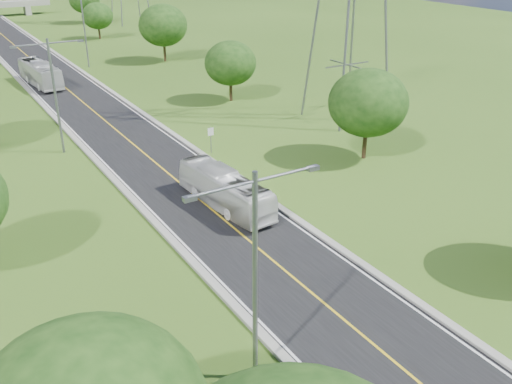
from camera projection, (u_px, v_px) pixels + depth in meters
ground at (83, 103)px, 65.43m from camera, size 260.00×260.00×0.00m
road at (69, 91)px, 70.07m from camera, size 8.00×150.00×0.06m
curb_left at (33, 95)px, 68.03m from camera, size 0.50×150.00×0.22m
curb_right at (103, 86)px, 72.04m from camera, size 0.50×150.00×0.22m
speed_limit_sign at (211, 136)px, 50.16m from camera, size 0.55×0.09×2.40m
streetlight_near_left at (255, 264)px, 22.91m from camera, size 5.90×0.25×10.00m
streetlight_mid_left at (54, 87)px, 48.48m from camera, size 5.90×0.25×10.00m
streetlight_far_right at (84, 25)px, 79.71m from camera, size 5.90×0.25×10.00m
tree_rb at (368, 103)px, 47.65m from camera, size 6.72×6.72×7.82m
tree_rc at (230, 63)px, 64.49m from camera, size 5.88×5.88×6.84m
tree_rd at (163, 25)px, 83.64m from camera, size 7.14×7.14×8.30m
tree_re at (98, 16)px, 101.58m from camera, size 5.46×5.46×6.35m
tree_rf at (85, 0)px, 118.46m from camera, size 6.30×6.30×7.33m
bus_outbound at (225, 190)px, 40.38m from camera, size 2.99×9.65×2.64m
bus_inbound at (40, 73)px, 72.03m from camera, size 3.28×10.79×2.96m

